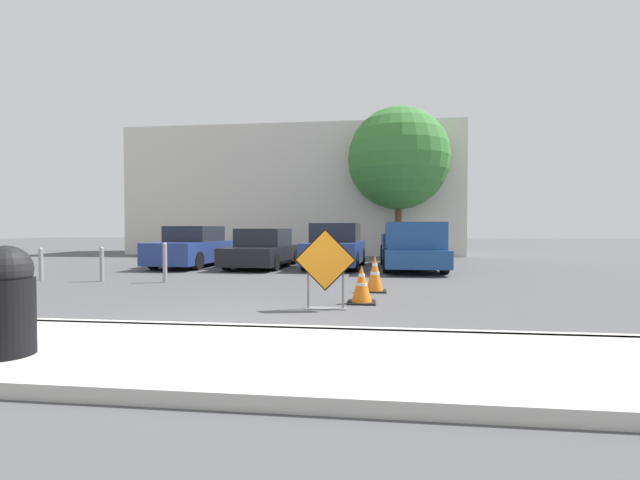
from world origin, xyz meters
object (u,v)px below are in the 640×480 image
at_px(parked_car_second, 263,250).
at_px(pickup_truck, 411,248).
at_px(road_closed_sign, 325,267).
at_px(traffic_cone_second, 375,274).
at_px(bollard_second, 102,263).
at_px(bollard_third, 41,263).
at_px(parked_car_third, 336,247).
at_px(parked_car_nearest, 194,248).
at_px(trash_bin, 6,300).
at_px(traffic_cone_nearest, 362,285).
at_px(bollard_nearest, 165,261).

bearing_deg(parked_car_second, pickup_truck, 179.59).
height_order(road_closed_sign, traffic_cone_second, road_closed_sign).
relative_size(bollard_second, bollard_third, 1.04).
xyz_separation_m(parked_car_third, pickup_truck, (2.66, -0.40, 0.00)).
bearing_deg(parked_car_nearest, parked_car_second, -177.42).
relative_size(pickup_truck, bollard_second, 5.91).
xyz_separation_m(traffic_cone_second, trash_bin, (-3.73, -5.72, 0.30)).
height_order(traffic_cone_second, parked_car_second, parked_car_second).
relative_size(traffic_cone_nearest, bollard_third, 0.80).
bearing_deg(parked_car_second, bollard_nearest, 76.33).
xyz_separation_m(traffic_cone_nearest, traffic_cone_second, (0.26, 1.50, 0.05)).
height_order(parked_car_third, bollard_third, parked_car_third).
xyz_separation_m(traffic_cone_nearest, bollard_second, (-6.97, 2.53, 0.14)).
relative_size(pickup_truck, bollard_third, 6.14).
relative_size(trash_bin, bollard_nearest, 1.05).
bearing_deg(bollard_third, pickup_truck, 22.75).
relative_size(road_closed_sign, bollard_nearest, 1.34).
xyz_separation_m(parked_car_third, bollard_nearest, (-4.11, -4.73, -0.18)).
bearing_deg(traffic_cone_second, traffic_cone_nearest, -100.00).
xyz_separation_m(traffic_cone_nearest, pickup_truck, (1.57, 6.86, 0.38)).
height_order(trash_bin, bollard_nearest, trash_bin).
bearing_deg(parked_car_third, traffic_cone_nearest, 102.46).
relative_size(traffic_cone_nearest, trash_bin, 0.65).
distance_m(pickup_truck, bollard_nearest, 8.03).
relative_size(road_closed_sign, pickup_truck, 0.26).
relative_size(road_closed_sign, bollard_third, 1.58).
bearing_deg(bollard_third, traffic_cone_second, -6.56).
bearing_deg(traffic_cone_nearest, pickup_truck, 77.10).
bearing_deg(traffic_cone_nearest, parked_car_second, 117.42).
xyz_separation_m(parked_car_nearest, pickup_truck, (7.98, -0.37, 0.04)).
bearing_deg(traffic_cone_second, pickup_truck, 76.31).
xyz_separation_m(pickup_truck, bollard_nearest, (-6.76, -4.33, -0.18)).
height_order(road_closed_sign, bollard_nearest, road_closed_sign).
bearing_deg(bollard_second, traffic_cone_second, -8.15).
distance_m(parked_car_second, parked_car_third, 2.66).
distance_m(parked_car_nearest, trash_bin, 11.83).
height_order(parked_car_nearest, bollard_third, parked_car_nearest).
xyz_separation_m(traffic_cone_nearest, bollard_third, (-8.75, 2.53, 0.12)).
bearing_deg(pickup_truck, road_closed_sign, 73.98).
relative_size(traffic_cone_second, parked_car_nearest, 0.18).
bearing_deg(pickup_truck, bollard_third, 22.85).
distance_m(parked_car_second, bollard_second, 5.69).
relative_size(traffic_cone_second, pickup_truck, 0.15).
bearing_deg(road_closed_sign, pickup_truck, 73.88).
distance_m(parked_car_nearest, bollard_third, 5.25).
height_order(traffic_cone_nearest, pickup_truck, pickup_truck).
relative_size(parked_car_third, trash_bin, 3.77).
distance_m(traffic_cone_nearest, parked_car_nearest, 9.66).
relative_size(parked_car_third, bollard_second, 4.50).
height_order(traffic_cone_nearest, parked_car_nearest, parked_car_nearest).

